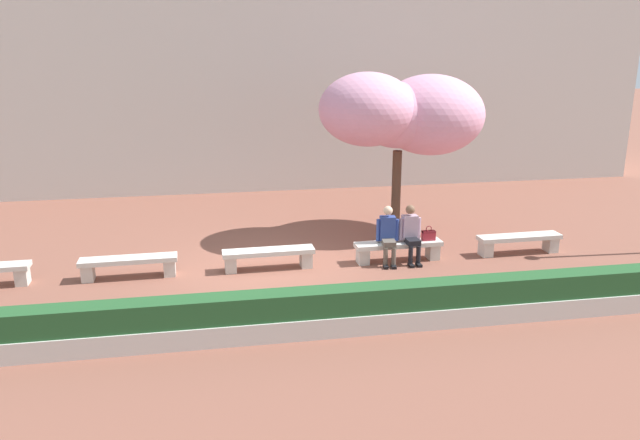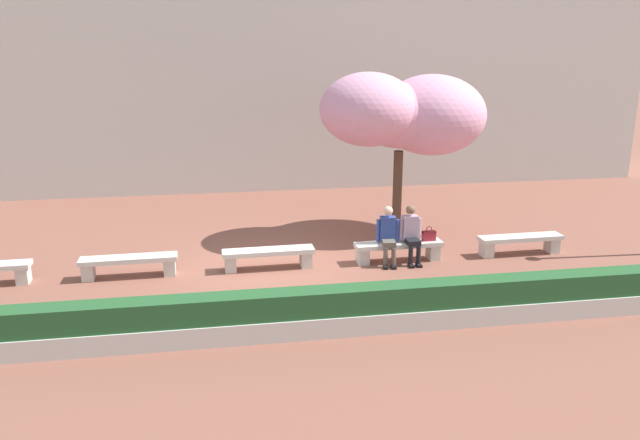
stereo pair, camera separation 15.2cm
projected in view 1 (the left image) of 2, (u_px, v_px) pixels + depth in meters
ground_plane at (269, 269)px, 13.66m from camera, size 100.00×100.00×0.00m
building_facade at (237, 33)px, 21.28m from camera, size 28.00×4.00×10.20m
stone_bench_near_west at (129, 264)px, 13.07m from camera, size 2.00×0.46×0.45m
stone_bench_center at (269, 256)px, 13.58m from camera, size 2.00×0.46×0.45m
stone_bench_near_east at (398, 248)px, 14.09m from camera, size 2.00×0.46×0.45m
stone_bench_east_end at (519, 241)px, 14.59m from camera, size 2.00×0.46×0.45m
person_seated_left at (388, 233)px, 13.88m from camera, size 0.51×0.71×1.29m
person_seated_right at (411, 232)px, 13.97m from camera, size 0.51×0.68×1.29m
handbag at (429, 235)px, 14.15m from camera, size 0.30×0.15×0.34m
cherry_tree_main at (404, 114)px, 15.44m from camera, size 4.25×2.93×4.12m
planter_hedge_foreground at (289, 315)px, 10.42m from camera, size 18.64×0.50×0.80m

